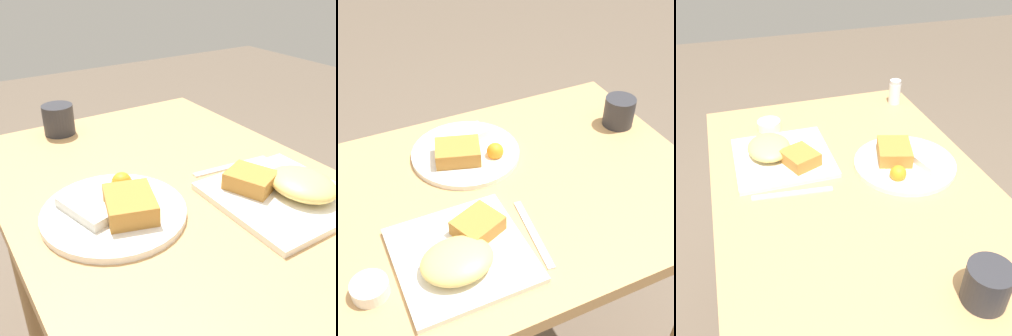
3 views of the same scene
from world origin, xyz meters
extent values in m
cube|color=tan|center=(0.00, 0.00, 0.76)|extent=(1.02, 0.72, 0.04)
cylinder|color=#9F7649|center=(-0.45, -0.30, 0.37)|extent=(0.05, 0.05, 0.74)
cylinder|color=#9F7649|center=(-0.45, 0.30, 0.37)|extent=(0.05, 0.05, 0.74)
cube|color=white|center=(-0.15, -0.16, 0.78)|extent=(0.27, 0.27, 0.01)
ellipsoid|color=#EFCC6B|center=(-0.17, -0.19, 0.81)|extent=(0.15, 0.12, 0.04)
cube|color=#B77A33|center=(-0.10, -0.12, 0.81)|extent=(0.12, 0.11, 0.04)
cylinder|color=white|center=(-0.02, 0.16, 0.78)|extent=(0.28, 0.28, 0.01)
cube|color=#B77A33|center=(-0.05, 0.14, 0.81)|extent=(0.13, 0.12, 0.04)
cube|color=silver|center=(0.00, 0.21, 0.80)|extent=(0.14, 0.09, 0.02)
sphere|color=orange|center=(0.05, 0.11, 0.80)|extent=(0.04, 0.04, 0.04)
cylinder|color=white|center=(-0.34, -0.17, 0.79)|extent=(0.07, 0.07, 0.03)
cylinder|color=beige|center=(-0.34, -0.17, 0.80)|extent=(0.06, 0.06, 0.00)
cylinder|color=white|center=(-0.40, 0.30, 0.81)|extent=(0.04, 0.04, 0.07)
cylinder|color=white|center=(-0.40, 0.30, 0.80)|extent=(0.03, 0.03, 0.04)
cylinder|color=silver|center=(-0.40, 0.30, 0.86)|extent=(0.04, 0.04, 0.01)
cube|color=silver|center=(0.01, -0.16, 0.78)|extent=(0.04, 0.20, 0.00)
cylinder|color=#2D2D33|center=(0.43, 0.12, 0.82)|extent=(0.09, 0.09, 0.08)
camera|label=1|loc=(-0.60, 0.41, 1.22)|focal=42.00mm
camera|label=2|loc=(-0.33, -0.77, 1.53)|focal=50.00mm
camera|label=3|loc=(0.79, -0.27, 1.40)|focal=42.00mm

